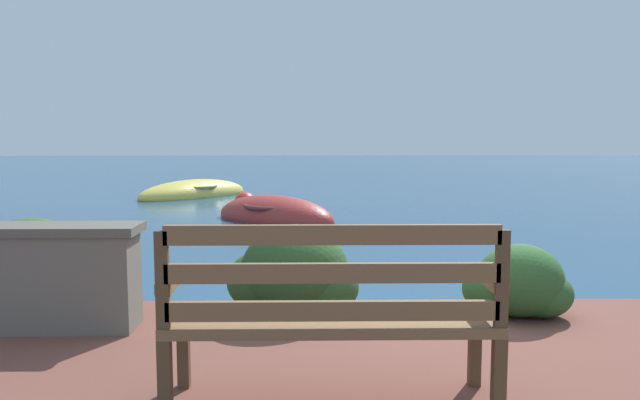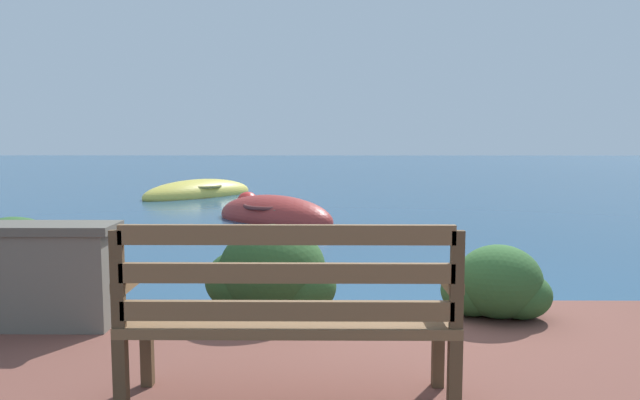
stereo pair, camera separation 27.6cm
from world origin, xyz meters
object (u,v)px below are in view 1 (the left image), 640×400
mooring_buoy (245,203)px  park_bench (332,311)px  rowboat_mid (194,194)px  rowboat_nearest (275,217)px

mooring_buoy → park_bench: bearing=-81.8°
park_bench → rowboat_mid: (-2.99, 12.55, -0.64)m
park_bench → mooring_buoy: (-1.49, 10.32, -0.62)m
rowboat_mid → park_bench: bearing=-126.8°
rowboat_mid → mooring_buoy: 2.70m
rowboat_mid → rowboat_nearest: bearing=-113.2°
park_bench → rowboat_mid: size_ratio=0.50×
park_bench → rowboat_nearest: 8.18m
park_bench → rowboat_nearest: size_ratio=0.60×
rowboat_mid → mooring_buoy: bearing=-106.3°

